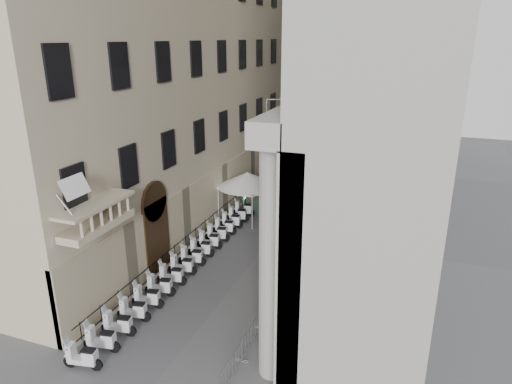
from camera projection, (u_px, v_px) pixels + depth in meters
far_building at (351, 21)px, 53.06m from camera, size 22.00×10.00×30.00m
iron_fence at (211, 233)px, 32.63m from camera, size 0.30×28.00×1.40m
blue_awning at (348, 210)px, 37.00m from camera, size 1.60×3.00×3.00m
flag at (96, 342)px, 20.98m from camera, size 1.00×1.40×8.20m
scooter_0 at (84, 368)px, 19.32m from camera, size 1.48×0.80×1.50m
scooter_1 at (103, 351)px, 20.41m from camera, size 1.48×0.80×1.50m
scooter_2 at (120, 335)px, 21.51m from camera, size 1.48×0.80×1.50m
scooter_3 at (135, 320)px, 22.60m from camera, size 1.48×0.80×1.50m
scooter_4 at (148, 307)px, 23.69m from camera, size 1.48×0.80×1.50m
scooter_5 at (161, 295)px, 24.79m from camera, size 1.48×0.80×1.50m
scooter_6 at (172, 284)px, 25.88m from camera, size 1.48×0.80×1.50m
scooter_7 at (183, 274)px, 26.98m from camera, size 1.48×0.80×1.50m
scooter_8 at (193, 265)px, 28.07m from camera, size 1.48×0.80×1.50m
scooter_9 at (202, 256)px, 29.17m from camera, size 1.48×0.80×1.50m
scooter_10 at (210, 248)px, 30.26m from camera, size 1.48×0.80×1.50m
scooter_11 at (218, 241)px, 31.35m from camera, size 1.48×0.80×1.50m
scooter_12 at (225, 234)px, 32.45m from camera, size 1.48×0.80×1.50m
scooter_13 at (232, 228)px, 33.54m from camera, size 1.48×0.80×1.50m
scooter_14 at (238, 222)px, 34.64m from camera, size 1.48×0.80×1.50m
scooter_15 at (244, 216)px, 35.73m from camera, size 1.48×0.80×1.50m
barrier_0 at (231, 381)px, 18.64m from camera, size 0.60×2.40×1.10m
barrier_1 at (252, 344)px, 20.86m from camera, size 0.60×2.40×1.10m
barrier_2 at (269, 314)px, 23.08m from camera, size 0.60×2.40×1.10m
barrier_3 at (284, 290)px, 25.31m from camera, size 0.60×2.40×1.10m
barrier_4 at (296, 269)px, 27.53m from camera, size 0.60×2.40×1.10m
barrier_5 at (306, 252)px, 29.75m from camera, size 0.60×2.40×1.10m
barrier_6 at (315, 237)px, 31.98m from camera, size 0.60×2.40×1.10m
barrier_7 at (322, 224)px, 34.20m from camera, size 0.60×2.40×1.10m
barrier_8 at (329, 213)px, 36.42m from camera, size 0.60×2.40×1.10m
security_tent at (245, 178)px, 34.98m from camera, size 4.53×4.53×3.68m
street_lamp at (271, 143)px, 36.42m from camera, size 2.75×1.06×8.77m
info_kiosk at (243, 195)px, 37.59m from camera, size 0.33×0.87×1.82m
pedestrian_a at (295, 181)px, 41.08m from camera, size 0.81×0.66×1.91m
pedestrian_b at (333, 167)px, 46.38m from camera, size 0.92×0.83×1.55m
pedestrian_c at (316, 164)px, 47.22m from camera, size 0.92×0.72×1.65m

